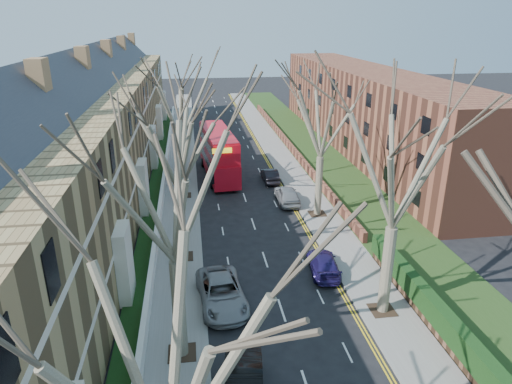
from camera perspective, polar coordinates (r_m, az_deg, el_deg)
name	(u,v)px	position (r m, az deg, el deg)	size (l,w,h in m)	color
pavement_left	(182,162)	(54.21, -9.29, 3.67)	(3.00, 102.00, 0.12)	slate
pavement_right	(282,158)	(55.24, 3.27, 4.24)	(3.00, 102.00, 0.12)	slate
terrace_left	(96,135)	(45.93, -19.40, 6.72)	(9.70, 78.00, 13.60)	olive
flats_right	(364,109)	(61.04, 13.39, 10.08)	(13.97, 54.00, 10.00)	brown
wall_hedge_right	(479,366)	(24.30, 26.12, -18.98)	(0.70, 24.00, 1.80)	brown
front_wall_left	(164,181)	(46.51, -11.44, 1.34)	(0.30, 78.00, 1.00)	white
grass_verge_right	(318,156)	(56.25, 7.79, 4.49)	(6.00, 102.00, 0.06)	#223E16
tree_left_near	(157,340)	(11.29, -12.28, -17.60)	(9.80, 9.80, 13.73)	brown
tree_left_mid	(169,176)	(19.90, -10.78, 2.04)	(10.50, 10.50, 14.71)	brown
tree_left_far	(175,130)	(29.61, -10.10, 7.66)	(10.15, 10.15, 14.22)	brown
tree_left_dist	(178,95)	(41.34, -9.76, 11.84)	(10.50, 10.50, 14.71)	brown
tree_right_mid	(401,152)	(24.12, 17.63, 4.75)	(10.50, 10.50, 14.71)	brown
tree_right_far	(323,108)	(36.95, 8.35, 10.36)	(10.15, 10.15, 14.22)	brown
double_decker_bus	(219,155)	(48.51, -4.70, 4.69)	(3.64, 11.74, 4.81)	#B40C1B
car_left_far	(222,293)	(27.50, -4.31, -12.44)	(2.58, 5.61, 1.56)	gray
car_right_near	(323,263)	(30.93, 8.43, -8.83)	(1.80, 4.43, 1.29)	#201753
car_right_mid	(287,195)	(41.73, 3.91, -0.33)	(1.86, 4.62, 1.57)	gray
car_right_far	(270,175)	(47.16, 1.76, 2.10)	(1.42, 4.08, 1.34)	black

